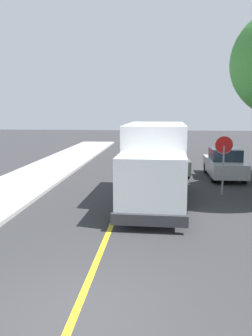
# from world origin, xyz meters

# --- Properties ---
(ground_plane) EXTENTS (120.00, 120.00, 0.00)m
(ground_plane) POSITION_xyz_m (0.00, 0.00, 0.00)
(ground_plane) COLOR #303033
(centre_line_yellow) EXTENTS (0.16, 56.00, 0.01)m
(centre_line_yellow) POSITION_xyz_m (0.00, 10.00, 0.00)
(centre_line_yellow) COLOR gold
(centre_line_yellow) RESTS_ON ground
(box_truck) EXTENTS (2.60, 7.24, 3.20)m
(box_truck) POSITION_xyz_m (1.37, 8.41, 1.77)
(box_truck) COLOR white
(box_truck) RESTS_ON ground
(parked_car_near) EXTENTS (1.88, 4.43, 1.67)m
(parked_car_near) POSITION_xyz_m (2.33, 14.95, 0.79)
(parked_car_near) COLOR #4C564C
(parked_car_near) RESTS_ON ground
(parked_car_mid) EXTENTS (1.85, 4.42, 1.67)m
(parked_car_mid) POSITION_xyz_m (2.15, 22.30, 0.79)
(parked_car_mid) COLOR maroon
(parked_car_mid) RESTS_ON ground
(parked_van_across) EXTENTS (1.83, 4.41, 1.67)m
(parked_van_across) POSITION_xyz_m (5.20, 13.95, 0.79)
(parked_van_across) COLOR #B7B7BC
(parked_van_across) RESTS_ON ground
(stop_sign) EXTENTS (0.80, 0.10, 2.65)m
(stop_sign) POSITION_xyz_m (4.40, 9.92, 1.86)
(stop_sign) COLOR gray
(stop_sign) RESTS_ON ground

